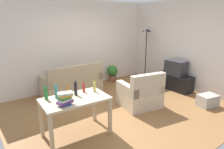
{
  "coord_description": "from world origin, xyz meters",
  "views": [
    {
      "loc": [
        -2.88,
        -3.52,
        2.18
      ],
      "look_at": [
        0.1,
        0.5,
        0.75
      ],
      "focal_mm": 32.11,
      "sensor_mm": 36.0,
      "label": 1
    }
  ],
  "objects": [
    {
      "name": "potted_plant",
      "position": [
        1.16,
        1.9,
        0.33
      ],
      "size": [
        0.36,
        0.36,
        0.57
      ],
      "color": "brown",
      "rests_on": "ground_plane"
    },
    {
      "name": "bottle_dark",
      "position": [
        -1.32,
        -0.26,
        0.89
      ],
      "size": [
        0.06,
        0.06,
        0.28
      ],
      "color": "black",
      "rests_on": "desk"
    },
    {
      "name": "wall_rear",
      "position": [
        0.0,
        2.2,
        1.35
      ],
      "size": [
        5.2,
        0.1,
        2.7
      ],
      "primitive_type": "cube",
      "color": "silver",
      "rests_on": "ground_plane"
    },
    {
      "name": "book_stack",
      "position": [
        -1.66,
        -0.55,
        0.87
      ],
      "size": [
        0.29,
        0.22,
        0.22
      ],
      "color": "navy",
      "rests_on": "desk"
    },
    {
      "name": "bottle_squat",
      "position": [
        -0.94,
        -0.31,
        0.86
      ],
      "size": [
        0.05,
        0.05,
        0.23
      ],
      "color": "#BCB24C",
      "rests_on": "desk"
    },
    {
      "name": "wall_right",
      "position": [
        2.6,
        0.0,
        1.35
      ],
      "size": [
        0.1,
        4.4,
        2.7
      ],
      "primitive_type": "cube",
      "color": "beige",
      "rests_on": "ground_plane"
    },
    {
      "name": "torchiere_lamp",
      "position": [
        2.25,
        1.39,
        1.41
      ],
      "size": [
        0.32,
        0.32,
        1.81
      ],
      "color": "black",
      "rests_on": "ground_plane"
    },
    {
      "name": "bottle_tall",
      "position": [
        -1.67,
        -0.2,
        0.88
      ],
      "size": [
        0.06,
        0.06,
        0.28
      ],
      "color": "teal",
      "rests_on": "desk"
    },
    {
      "name": "bottle_amber",
      "position": [
        -1.47,
        -0.25,
        0.87
      ],
      "size": [
        0.05,
        0.05,
        0.25
      ],
      "color": "#9E6019",
      "rests_on": "desk"
    },
    {
      "name": "tv",
      "position": [
        2.25,
        0.11,
        0.7
      ],
      "size": [
        0.41,
        0.6,
        0.44
      ],
      "rotation": [
        0.0,
        0.0,
        1.57
      ],
      "color": "#2D2D33",
      "rests_on": "tv_stand"
    },
    {
      "name": "tv_stand",
      "position": [
        2.25,
        0.11,
        0.24
      ],
      "size": [
        0.44,
        1.1,
        0.48
      ],
      "rotation": [
        0.0,
        0.0,
        1.57
      ],
      "color": "black",
      "rests_on": "ground_plane"
    },
    {
      "name": "ground_plane",
      "position": [
        0.0,
        0.0,
        -0.01
      ],
      "size": [
        5.2,
        4.4,
        0.02
      ],
      "primitive_type": "cube",
      "color": "olive"
    },
    {
      "name": "couch",
      "position": [
        -0.51,
        1.59,
        0.31
      ],
      "size": [
        1.65,
        0.84,
        0.92
      ],
      "rotation": [
        0.0,
        0.0,
        3.14
      ],
      "color": "tan",
      "rests_on": "ground_plane"
    },
    {
      "name": "storage_box",
      "position": [
        1.87,
        -1.19,
        0.15
      ],
      "size": [
        0.54,
        0.43,
        0.3
      ],
      "primitive_type": "cube",
      "rotation": [
        0.0,
        0.0,
        -0.2
      ],
      "color": "#A8A399",
      "rests_on": "ground_plane"
    },
    {
      "name": "bottle_red",
      "position": [
        -1.12,
        -0.21,
        0.85
      ],
      "size": [
        0.05,
        0.05,
        0.2
      ],
      "color": "#AD2323",
      "rests_on": "desk"
    },
    {
      "name": "armchair",
      "position": [
        0.48,
        -0.19,
        0.32
      ],
      "size": [
        1.04,
        0.99,
        0.92
      ],
      "rotation": [
        0.0,
        0.0,
        2.96
      ],
      "color": "beige",
      "rests_on": "ground_plane"
    },
    {
      "name": "desk",
      "position": [
        -1.4,
        -0.39,
        0.65
      ],
      "size": [
        1.24,
        0.77,
        0.76
      ],
      "rotation": [
        0.0,
        0.0,
        -0.06
      ],
      "color": "#C6B28E",
      "rests_on": "ground_plane"
    },
    {
      "name": "bottle_green",
      "position": [
        -1.84,
        -0.14,
        0.88
      ],
      "size": [
        0.06,
        0.06,
        0.26
      ],
      "color": "#1E722D",
      "rests_on": "desk"
    }
  ]
}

